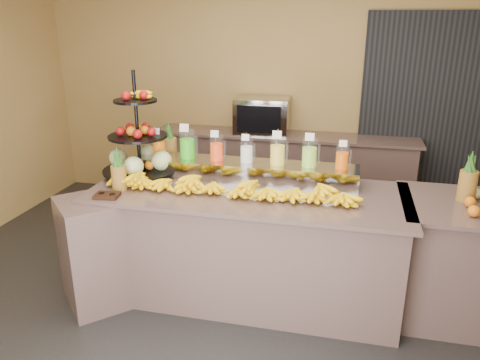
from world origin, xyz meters
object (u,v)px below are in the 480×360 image
(pitcher_tray, at_px, (247,170))
(condiment_caddy, at_px, (107,195))
(banana_heap, at_px, (226,185))
(fruit_stand, at_px, (144,150))
(oven_warmer, at_px, (262,116))

(pitcher_tray, relative_size, condiment_caddy, 10.21)
(banana_heap, height_order, condiment_caddy, banana_heap)
(fruit_stand, relative_size, oven_warmer, 1.44)
(banana_heap, xyz_separation_m, condiment_caddy, (-0.86, -0.30, -0.05))
(pitcher_tray, height_order, banana_heap, banana_heap)
(banana_heap, bearing_deg, oven_warmer, 92.76)
(pitcher_tray, xyz_separation_m, condiment_caddy, (-0.94, -0.66, -0.06))
(oven_warmer, bearing_deg, fruit_stand, -112.93)
(banana_heap, height_order, oven_warmer, oven_warmer)
(fruit_stand, distance_m, condiment_caddy, 0.59)
(pitcher_tray, bearing_deg, oven_warmer, 96.21)
(banana_heap, xyz_separation_m, oven_warmer, (-0.10, 2.03, 0.14))
(banana_heap, relative_size, condiment_caddy, 11.52)
(fruit_stand, bearing_deg, banana_heap, -3.94)
(banana_heap, height_order, fruit_stand, fruit_stand)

